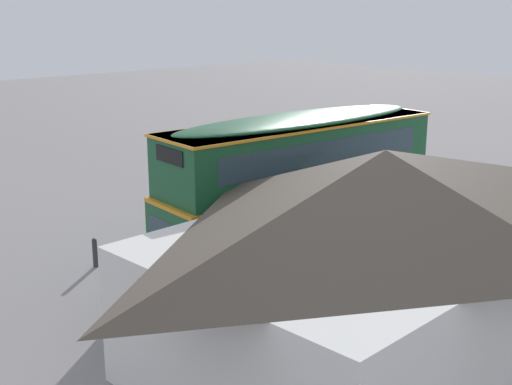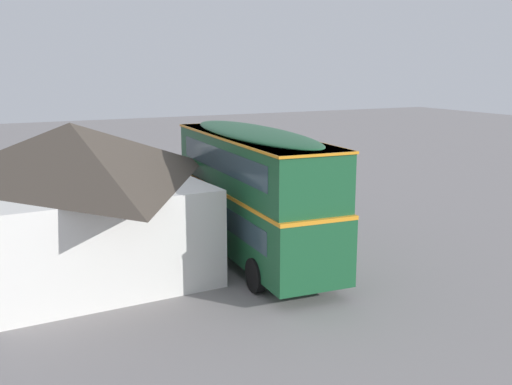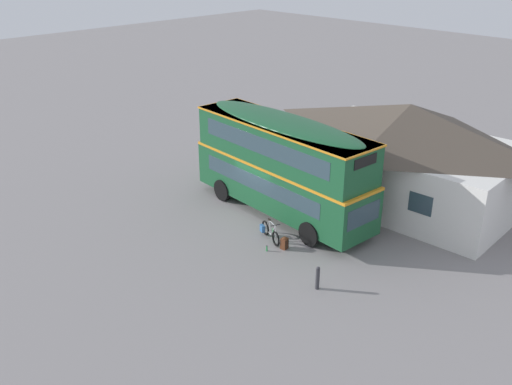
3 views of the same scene
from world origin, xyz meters
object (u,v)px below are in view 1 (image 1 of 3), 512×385
object	(u,v)px
double_decker_bus	(299,180)
water_bottle_green_metal	(192,245)
touring_bicycle	(221,239)
backpack_on_ground	(195,248)
kerb_bollard	(95,252)

from	to	relation	value
double_decker_bus	water_bottle_green_metal	distance (m)	4.48
touring_bicycle	backpack_on_ground	size ratio (longest dim) A/B	3.06
backpack_on_ground	kerb_bollard	xyz separation A→B (m)	(2.96, -1.36, 0.22)
touring_bicycle	kerb_bollard	distance (m)	4.24
backpack_on_ground	water_bottle_green_metal	xyz separation A→B (m)	(-0.39, -0.68, -0.16)
touring_bicycle	water_bottle_green_metal	size ratio (longest dim) A/B	6.54
double_decker_bus	water_bottle_green_metal	xyz separation A→B (m)	(2.05, -3.09, -2.52)
double_decker_bus	water_bottle_green_metal	bearing A→B (deg)	-56.48
double_decker_bus	kerb_bollard	bearing A→B (deg)	-34.93
water_bottle_green_metal	touring_bicycle	bearing A→B (deg)	127.62
double_decker_bus	backpack_on_ground	xyz separation A→B (m)	(2.43, -2.41, -2.36)
touring_bicycle	water_bottle_green_metal	distance (m)	1.05
touring_bicycle	backpack_on_ground	world-z (taller)	touring_bicycle
double_decker_bus	backpack_on_ground	bearing A→B (deg)	-44.67
backpack_on_ground	water_bottle_green_metal	bearing A→B (deg)	-119.53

